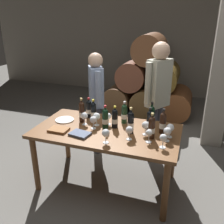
{
  "coord_description": "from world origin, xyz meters",
  "views": [
    {
      "loc": [
        0.9,
        -2.45,
        2.02
      ],
      "look_at": [
        0.0,
        0.2,
        0.91
      ],
      "focal_mm": 39.18,
      "sensor_mm": 36.0,
      "label": 1
    }
  ],
  "objects_px": {
    "wine_glass_4": "(167,132)",
    "wine_bottle_9": "(151,116)",
    "wine_bottle_10": "(115,118)",
    "taster_seated_left": "(96,96)",
    "wine_glass_7": "(163,138)",
    "sommelier_presenting": "(158,93)",
    "wine_bottle_1": "(93,111)",
    "wine_bottle_0": "(152,127)",
    "wine_glass_10": "(129,130)",
    "wine_glass_0": "(108,116)",
    "dining_table": "(107,137)",
    "wine_glass_8": "(84,116)",
    "wine_bottle_5": "(131,122)",
    "wine_glass_6": "(146,126)",
    "wine_bottle_2": "(124,114)",
    "wine_bottle_6": "(82,112)",
    "serving_plate": "(65,120)",
    "wine_glass_1": "(149,133)",
    "wine_bottle_3": "(150,120)",
    "wine_glass_9": "(170,128)",
    "tasting_notebook": "(80,134)",
    "wine_bottle_4": "(105,118)",
    "wine_bottle_8": "(163,123)",
    "wine_bottle_7": "(89,109)",
    "wine_glass_2": "(97,117)",
    "wine_glass_3": "(106,133)",
    "leather_ledger": "(59,130)"
  },
  "relations": [
    {
      "from": "wine_glass_4",
      "to": "wine_bottle_9",
      "type": "bearing_deg",
      "value": 125.34
    },
    {
      "from": "wine_bottle_10",
      "to": "taster_seated_left",
      "type": "distance_m",
      "value": 0.8
    },
    {
      "from": "wine_glass_7",
      "to": "sommelier_presenting",
      "type": "relative_size",
      "value": 0.09
    },
    {
      "from": "wine_bottle_1",
      "to": "sommelier_presenting",
      "type": "height_order",
      "value": "sommelier_presenting"
    },
    {
      "from": "wine_bottle_0",
      "to": "sommelier_presenting",
      "type": "relative_size",
      "value": 0.17
    },
    {
      "from": "wine_glass_10",
      "to": "wine_bottle_9",
      "type": "bearing_deg",
      "value": 69.07
    },
    {
      "from": "wine_bottle_1",
      "to": "wine_glass_0",
      "type": "xyz_separation_m",
      "value": [
        0.22,
        -0.06,
        -0.02
      ]
    },
    {
      "from": "dining_table",
      "to": "wine_glass_8",
      "type": "height_order",
      "value": "wine_glass_8"
    },
    {
      "from": "dining_table",
      "to": "wine_bottle_5",
      "type": "relative_size",
      "value": 5.47
    },
    {
      "from": "wine_glass_6",
      "to": "wine_bottle_2",
      "type": "bearing_deg",
      "value": 143.29
    },
    {
      "from": "wine_bottle_6",
      "to": "serving_plate",
      "type": "distance_m",
      "value": 0.27
    },
    {
      "from": "wine_glass_1",
      "to": "wine_glass_4",
      "type": "xyz_separation_m",
      "value": [
        0.18,
        0.09,
        0.01
      ]
    },
    {
      "from": "wine_glass_6",
      "to": "wine_glass_4",
      "type": "bearing_deg",
      "value": -17.11
    },
    {
      "from": "wine_bottle_3",
      "to": "taster_seated_left",
      "type": "relative_size",
      "value": 0.18
    },
    {
      "from": "wine_glass_9",
      "to": "wine_bottle_6",
      "type": "bearing_deg",
      "value": 175.81
    },
    {
      "from": "tasting_notebook",
      "to": "wine_bottle_4",
      "type": "bearing_deg",
      "value": 62.45
    },
    {
      "from": "wine_bottle_5",
      "to": "wine_bottle_9",
      "type": "relative_size",
      "value": 1.0
    },
    {
      "from": "wine_bottle_1",
      "to": "wine_bottle_4",
      "type": "height_order",
      "value": "wine_bottle_4"
    },
    {
      "from": "wine_bottle_8",
      "to": "wine_glass_4",
      "type": "relative_size",
      "value": 1.88
    },
    {
      "from": "wine_bottle_10",
      "to": "serving_plate",
      "type": "xyz_separation_m",
      "value": [
        -0.68,
        -0.01,
        -0.11
      ]
    },
    {
      "from": "wine_bottle_1",
      "to": "wine_bottle_4",
      "type": "bearing_deg",
      "value": -37.92
    },
    {
      "from": "wine_bottle_10",
      "to": "wine_glass_0",
      "type": "relative_size",
      "value": 1.83
    },
    {
      "from": "wine_glass_1",
      "to": "taster_seated_left",
      "type": "relative_size",
      "value": 0.1
    },
    {
      "from": "wine_bottle_0",
      "to": "wine_bottle_6",
      "type": "bearing_deg",
      "value": 169.71
    },
    {
      "from": "dining_table",
      "to": "wine_bottle_7",
      "type": "bearing_deg",
      "value": 140.57
    },
    {
      "from": "wine_bottle_5",
      "to": "wine_glass_10",
      "type": "relative_size",
      "value": 2.01
    },
    {
      "from": "wine_bottle_8",
      "to": "wine_glass_10",
      "type": "distance_m",
      "value": 0.42
    },
    {
      "from": "wine_bottle_9",
      "to": "serving_plate",
      "type": "distance_m",
      "value": 1.11
    },
    {
      "from": "wine_bottle_1",
      "to": "wine_bottle_8",
      "type": "bearing_deg",
      "value": -5.66
    },
    {
      "from": "wine_bottle_5",
      "to": "wine_bottle_10",
      "type": "distance_m",
      "value": 0.23
    },
    {
      "from": "wine_bottle_10",
      "to": "taster_seated_left",
      "type": "xyz_separation_m",
      "value": [
        -0.49,
        0.63,
        0.04
      ]
    },
    {
      "from": "wine_glass_2",
      "to": "wine_bottle_6",
      "type": "bearing_deg",
      "value": 167.79
    },
    {
      "from": "wine_glass_0",
      "to": "wine_glass_7",
      "type": "xyz_separation_m",
      "value": [
        0.72,
        -0.36,
        0.0
      ]
    },
    {
      "from": "wine_glass_3",
      "to": "taster_seated_left",
      "type": "height_order",
      "value": "taster_seated_left"
    },
    {
      "from": "wine_glass_7",
      "to": "leather_ledger",
      "type": "xyz_separation_m",
      "value": [
        -1.2,
        0.0,
        -0.09
      ]
    },
    {
      "from": "wine_bottle_1",
      "to": "wine_bottle_2",
      "type": "height_order",
      "value": "wine_bottle_2"
    },
    {
      "from": "wine_bottle_10",
      "to": "wine_glass_7",
      "type": "height_order",
      "value": "wine_bottle_10"
    },
    {
      "from": "wine_bottle_2",
      "to": "wine_bottle_9",
      "type": "bearing_deg",
      "value": 2.04
    },
    {
      "from": "wine_glass_2",
      "to": "serving_plate",
      "type": "height_order",
      "value": "wine_glass_2"
    },
    {
      "from": "sommelier_presenting",
      "to": "wine_glass_2",
      "type": "bearing_deg",
      "value": -133.16
    },
    {
      "from": "wine_glass_3",
      "to": "taster_seated_left",
      "type": "bearing_deg",
      "value": 117.13
    },
    {
      "from": "tasting_notebook",
      "to": "wine_bottle_2",
      "type": "bearing_deg",
      "value": 62.54
    },
    {
      "from": "dining_table",
      "to": "wine_glass_2",
      "type": "height_order",
      "value": "wine_glass_2"
    },
    {
      "from": "wine_bottle_0",
      "to": "wine_bottle_2",
      "type": "bearing_deg",
      "value": 143.04
    },
    {
      "from": "wine_glass_4",
      "to": "wine_glass_8",
      "type": "bearing_deg",
      "value": 174.03
    },
    {
      "from": "wine_glass_4",
      "to": "leather_ledger",
      "type": "height_order",
      "value": "wine_glass_4"
    },
    {
      "from": "wine_bottle_5",
      "to": "wine_glass_0",
      "type": "distance_m",
      "value": 0.35
    },
    {
      "from": "wine_bottle_0",
      "to": "taster_seated_left",
      "type": "height_order",
      "value": "taster_seated_left"
    },
    {
      "from": "wine_bottle_3",
      "to": "wine_bottle_1",
      "type": "bearing_deg",
      "value": 176.43
    },
    {
      "from": "wine_bottle_6",
      "to": "wine_bottle_2",
      "type": "bearing_deg",
      "value": 14.17
    }
  ]
}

